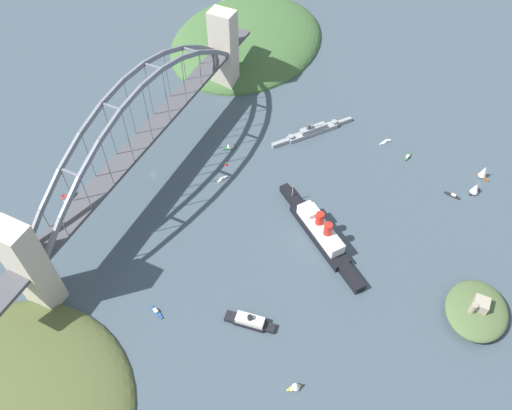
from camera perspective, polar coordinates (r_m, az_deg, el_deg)
The scene contains 18 objects.
ground_plane at distance 364.38m, azimuth -11.44°, elevation 3.47°, with size 1400.00×1400.00×0.00m, color #3D4C56.
harbor_arch_bridge at distance 340.13m, azimuth -12.36°, elevation 7.48°, with size 278.80×18.81×78.44m.
headland_west_shore at distance 484.55m, azimuth -1.13°, elevation 17.94°, with size 160.51×128.34×31.71m.
ocean_liner at distance 320.08m, azimuth 7.16°, elevation -2.96°, with size 58.53×76.51×20.95m.
naval_cruiser at distance 386.18m, azimuth 6.27°, elevation 8.19°, with size 54.84×43.99×16.80m.
harbor_ferry_steamer at distance 289.59m, azimuth -0.71°, elevation -12.83°, with size 10.13×29.19×8.14m.
fort_island_mid_harbor at distance 314.99m, azimuth 23.40°, elevation -10.72°, with size 39.93×34.17×15.66m.
seaplane_taxiing_near_bridge at distance 361.83m, azimuth -20.23°, elevation 0.76°, with size 11.51×7.82×5.11m.
small_boat_0 at distance 299.58m, azimuth -11.07°, elevation -11.60°, with size 5.03×10.18×2.06m.
small_boat_1 at distance 384.53m, azimuth 24.08°, elevation 3.40°, with size 7.01×9.42×11.23m.
small_boat_2 at distance 371.98m, azimuth 23.30°, elevation 1.71°, with size 9.59×7.57×10.00m.
small_boat_3 at distance 275.18m, azimuth 4.48°, elevation -19.43°, with size 6.94×6.91×7.57m.
small_boat_4 at distance 372.33m, azimuth -2.89°, elevation 6.91°, with size 8.21×8.01×10.01m.
small_boat_5 at distance 353.29m, azimuth -3.80°, elevation 2.91°, with size 7.38×4.08×2.28m.
small_boat_7 at distance 383.15m, azimuth 16.56°, elevation 5.18°, with size 9.18×3.32×2.23m.
small_boat_8 at distance 367.44m, azimuth 21.08°, elevation 1.01°, with size 2.95×10.62×1.97m.
small_boat_9 at distance 390.50m, azimuth 14.28°, elevation 6.86°, with size 8.38×6.61×2.09m.
channel_marker_buoy at distance 362.46m, azimuth -3.38°, elevation 4.57°, with size 2.20×2.20×2.75m.
Camera 1 is at (187.18, 171.24, 261.56)m, focal length 35.85 mm.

